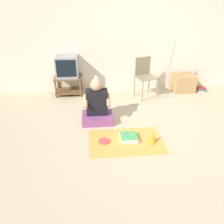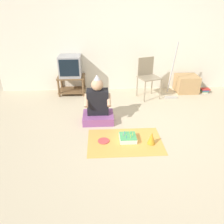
% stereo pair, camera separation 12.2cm
% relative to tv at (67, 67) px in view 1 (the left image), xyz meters
% --- Properties ---
extents(ground_plane, '(16.00, 16.00, 0.00)m').
position_rel_tv_xyz_m(ground_plane, '(1.51, -2.02, -0.65)').
color(ground_plane, beige).
extents(wall_back, '(6.40, 0.06, 2.55)m').
position_rel_tv_xyz_m(wall_back, '(1.51, 0.26, 0.62)').
color(wall_back, silver).
rests_on(wall_back, ground_plane).
extents(tv_stand, '(0.61, 0.45, 0.42)m').
position_rel_tv_xyz_m(tv_stand, '(0.00, -0.00, -0.40)').
color(tv_stand, brown).
rests_on(tv_stand, ground_plane).
extents(tv, '(0.48, 0.44, 0.46)m').
position_rel_tv_xyz_m(tv, '(0.00, 0.00, 0.00)').
color(tv, '#99999E').
rests_on(tv, tv_stand).
extents(folding_chair, '(0.53, 0.51, 0.88)m').
position_rel_tv_xyz_m(folding_chair, '(1.71, -0.29, -0.13)').
color(folding_chair, gray).
rests_on(folding_chair, ground_plane).
extents(cardboard_box_stack, '(0.50, 0.46, 0.39)m').
position_rel_tv_xyz_m(cardboard_box_stack, '(2.72, -0.04, -0.46)').
color(cardboard_box_stack, tan).
rests_on(cardboard_box_stack, ground_plane).
extents(dust_mop, '(0.28, 0.37, 1.23)m').
position_rel_tv_xyz_m(dust_mop, '(2.25, -0.33, -0.30)').
color(dust_mop, '#B2ADA3').
rests_on(dust_mop, ground_plane).
extents(book_pile, '(0.20, 0.15, 0.10)m').
position_rel_tv_xyz_m(book_pile, '(3.15, -0.14, -0.60)').
color(book_pile, beige).
rests_on(book_pile, ground_plane).
extents(person_seated, '(0.55, 0.44, 0.86)m').
position_rel_tv_xyz_m(person_seated, '(0.61, -1.36, -0.37)').
color(person_seated, '#8C4C8C').
rests_on(person_seated, ground_plane).
extents(party_cloth, '(1.16, 0.76, 0.01)m').
position_rel_tv_xyz_m(party_cloth, '(1.02, -2.07, -0.65)').
color(party_cloth, '#EFA84C').
rests_on(party_cloth, ground_plane).
extents(birthday_cake, '(0.26, 0.26, 0.14)m').
position_rel_tv_xyz_m(birthday_cake, '(1.07, -2.03, -0.61)').
color(birthday_cake, white).
rests_on(birthday_cake, party_cloth).
extents(party_hat_blue, '(0.12, 0.12, 0.19)m').
position_rel_tv_xyz_m(party_hat_blue, '(1.42, -2.14, -0.55)').
color(party_hat_blue, gold).
rests_on(party_hat_blue, party_cloth).
extents(paper_plate, '(0.18, 0.18, 0.01)m').
position_rel_tv_xyz_m(paper_plate, '(0.69, -2.04, -0.64)').
color(paper_plate, '#D84C4C').
rests_on(paper_plate, party_cloth).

